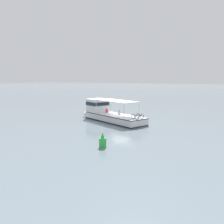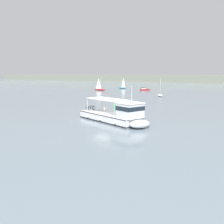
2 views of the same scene
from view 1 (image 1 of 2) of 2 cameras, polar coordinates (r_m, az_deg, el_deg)
ground_plane at (r=35.99m, az=2.12°, el=-2.44°), size 400.00×400.00×0.00m
ferry_main at (r=37.62m, az=-0.95°, el=-0.41°), size 12.87×7.98×5.32m
channel_buoy at (r=23.45m, az=-2.19°, el=-6.85°), size 0.70×0.70×1.40m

